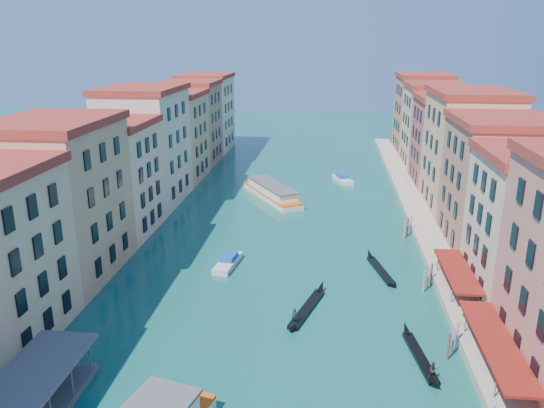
{
  "coord_description": "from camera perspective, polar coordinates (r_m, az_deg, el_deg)",
  "views": [
    {
      "loc": [
        6.76,
        -19.76,
        28.99
      ],
      "look_at": [
        -0.76,
        49.21,
        7.19
      ],
      "focal_mm": 35.0,
      "sensor_mm": 36.0,
      "label": 1
    }
  ],
  "objects": [
    {
      "name": "left_bank_palazzos",
      "position": [
        92.6,
        -14.7,
        4.85
      ],
      "size": [
        12.8,
        128.4,
        21.0
      ],
      "color": "#CAB295",
      "rests_on": "ground"
    },
    {
      "name": "right_bank_palazzos",
      "position": [
        89.97,
        21.09,
        3.91
      ],
      "size": [
        12.8,
        128.4,
        21.0
      ],
      "color": "brown",
      "rests_on": "ground"
    },
    {
      "name": "quay",
      "position": [
        90.71,
        15.57,
        -1.53
      ],
      "size": [
        4.0,
        140.0,
        1.0
      ],
      "primitive_type": "cube",
      "color": "gray",
      "rests_on": "ground"
    },
    {
      "name": "restaurant_awnings",
      "position": [
        52.37,
        23.13,
        -13.88
      ],
      "size": [
        3.2,
        44.55,
        3.12
      ],
      "color": "maroon",
      "rests_on": "ground"
    },
    {
      "name": "mooring_poles_right",
      "position": [
        57.25,
        18.28,
        -12.46
      ],
      "size": [
        1.44,
        54.24,
        3.2
      ],
      "color": "#4F2B1B",
      "rests_on": "ground"
    },
    {
      "name": "vaporetto_far",
      "position": [
        99.98,
        -0.0,
        1.33
      ],
      "size": [
        12.99,
        18.0,
        2.74
      ],
      "rotation": [
        0.0,
        0.0,
        0.53
      ],
      "color": "silver",
      "rests_on": "ground"
    },
    {
      "name": "gondola_fore",
      "position": [
        60.02,
        3.77,
        -11.04
      ],
      "size": [
        4.39,
        11.76,
        2.4
      ],
      "rotation": [
        0.0,
        0.0,
        -0.3
      ],
      "color": "black",
      "rests_on": "ground"
    },
    {
      "name": "gondola_right",
      "position": [
        53.59,
        15.71,
        -15.52
      ],
      "size": [
        2.53,
        10.74,
        2.15
      ],
      "rotation": [
        0.0,
        0.0,
        0.16
      ],
      "color": "black",
      "rests_on": "ground"
    },
    {
      "name": "gondola_far",
      "position": [
        70.67,
        11.56,
        -6.87
      ],
      "size": [
        3.54,
        10.93,
        1.57
      ],
      "rotation": [
        0.0,
        0.0,
        0.25
      ],
      "color": "black",
      "rests_on": "ground"
    },
    {
      "name": "motorboat_mid",
      "position": [
        71.11,
        -4.76,
        -6.2
      ],
      "size": [
        3.0,
        6.99,
        1.4
      ],
      "rotation": [
        0.0,
        0.0,
        -0.13
      ],
      "color": "silver",
      "rests_on": "ground"
    },
    {
      "name": "motorboat_far",
      "position": [
        112.81,
        7.6,
        2.7
      ],
      "size": [
        4.57,
        7.48,
        1.48
      ],
      "rotation": [
        0.0,
        0.0,
        0.35
      ],
      "color": "silver",
      "rests_on": "ground"
    }
  ]
}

